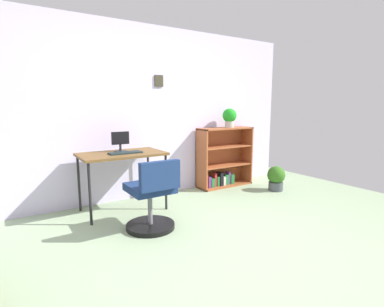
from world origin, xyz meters
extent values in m
plane|color=#93AA85|center=(0.00, 0.00, 0.00)|extent=(6.24, 6.24, 0.00)
cube|color=silver|center=(0.00, 2.15, 1.20)|extent=(5.20, 0.10, 2.40)
cube|color=#373323|center=(0.30, 2.09, 1.65)|extent=(0.13, 0.02, 0.16)
cube|color=brown|center=(-0.42, 1.70, 0.72)|extent=(1.01, 0.61, 0.03)
cylinder|color=black|center=(-0.88, 1.43, 0.35)|extent=(0.03, 0.03, 0.70)
cylinder|color=black|center=(0.05, 1.43, 0.35)|extent=(0.03, 0.03, 0.70)
cylinder|color=black|center=(-0.88, 1.97, 0.35)|extent=(0.03, 0.03, 0.70)
cylinder|color=black|center=(0.05, 1.97, 0.35)|extent=(0.03, 0.03, 0.70)
cylinder|color=#262628|center=(-0.39, 1.81, 0.74)|extent=(0.16, 0.16, 0.01)
cylinder|color=#262628|center=(-0.39, 1.81, 0.78)|extent=(0.03, 0.03, 0.08)
cube|color=black|center=(-0.39, 1.80, 0.90)|extent=(0.22, 0.02, 0.16)
cube|color=#1A2829|center=(-0.39, 1.63, 0.74)|extent=(0.40, 0.15, 0.02)
cylinder|color=black|center=(-0.37, 1.00, 0.03)|extent=(0.52, 0.52, 0.05)
cylinder|color=slate|center=(-0.37, 1.00, 0.23)|extent=(0.05, 0.05, 0.36)
cube|color=navy|center=(-0.37, 1.00, 0.45)|extent=(0.44, 0.44, 0.08)
cube|color=navy|center=(-0.37, 0.75, 0.63)|extent=(0.42, 0.07, 0.29)
cube|color=#A2532D|center=(0.93, 1.92, 0.48)|extent=(0.02, 0.30, 0.95)
cube|color=#A2532D|center=(1.85, 1.92, 0.48)|extent=(0.02, 0.30, 0.95)
cube|color=#A2532D|center=(1.39, 1.92, 0.94)|extent=(0.94, 0.30, 0.02)
cube|color=#A2532D|center=(1.39, 1.92, 0.01)|extent=(0.94, 0.30, 0.02)
cube|color=#A2532D|center=(1.39, 2.06, 0.48)|extent=(0.94, 0.02, 0.95)
cube|color=#A2532D|center=(1.39, 1.92, 0.34)|extent=(0.89, 0.28, 0.02)
cube|color=#A2532D|center=(1.39, 1.92, 0.65)|extent=(0.89, 0.28, 0.02)
cube|color=#B22D28|center=(0.98, 1.91, 0.13)|extent=(0.07, 0.10, 0.21)
cube|color=#593372|center=(1.05, 1.91, 0.11)|extent=(0.05, 0.11, 0.17)
cube|color=#237238|center=(1.11, 1.91, 0.09)|extent=(0.06, 0.12, 0.14)
cube|color=#B22D28|center=(1.17, 1.91, 0.13)|extent=(0.04, 0.09, 0.22)
cube|color=#237238|center=(1.22, 1.91, 0.10)|extent=(0.05, 0.11, 0.15)
cube|color=black|center=(1.28, 1.91, 0.13)|extent=(0.06, 0.13, 0.22)
cube|color=beige|center=(1.34, 1.91, 0.10)|extent=(0.05, 0.13, 0.14)
cube|color=#237238|center=(1.40, 1.91, 0.10)|extent=(0.06, 0.12, 0.16)
cube|color=#593372|center=(1.45, 1.91, 0.13)|extent=(0.04, 0.10, 0.21)
cube|color=#237238|center=(1.51, 1.91, 0.10)|extent=(0.07, 0.12, 0.15)
cylinder|color=#B7B2A8|center=(1.45, 1.90, 1.01)|extent=(0.14, 0.14, 0.10)
sphere|color=#1E9822|center=(1.45, 1.90, 1.15)|extent=(0.22, 0.22, 0.22)
cylinder|color=#474C51|center=(1.88, 1.27, 0.07)|extent=(0.22, 0.22, 0.14)
sphere|color=#32691E|center=(1.88, 1.27, 0.25)|extent=(0.27, 0.27, 0.27)
camera|label=1|loc=(-1.64, -1.81, 1.31)|focal=27.95mm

